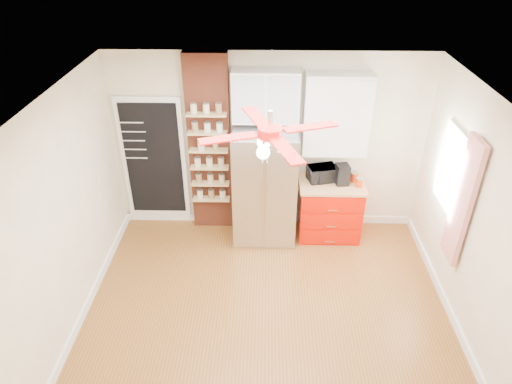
{
  "coord_description": "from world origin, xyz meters",
  "views": [
    {
      "loc": [
        -0.04,
        -4.02,
        4.21
      ],
      "look_at": [
        -0.16,
        0.9,
        1.21
      ],
      "focal_mm": 32.0,
      "sensor_mm": 36.0,
      "label": 1
    }
  ],
  "objects_px": {
    "fridge": "(265,185)",
    "toaster_oven": "(322,173)",
    "red_cabinet": "(329,209)",
    "pantry_jar_oats": "(201,146)",
    "ceiling_fan": "(270,133)",
    "canister_left": "(359,183)",
    "coffee_maker": "(342,174)"
  },
  "relations": [
    {
      "from": "ceiling_fan",
      "to": "toaster_oven",
      "type": "height_order",
      "value": "ceiling_fan"
    },
    {
      "from": "toaster_oven",
      "to": "coffee_maker",
      "type": "distance_m",
      "value": 0.29
    },
    {
      "from": "coffee_maker",
      "to": "canister_left",
      "type": "distance_m",
      "value": 0.27
    },
    {
      "from": "toaster_oven",
      "to": "canister_left",
      "type": "xyz_separation_m",
      "value": [
        0.51,
        -0.17,
        -0.05
      ]
    },
    {
      "from": "toaster_oven",
      "to": "pantry_jar_oats",
      "type": "bearing_deg",
      "value": 165.1
    },
    {
      "from": "fridge",
      "to": "pantry_jar_oats",
      "type": "relative_size",
      "value": 13.53
    },
    {
      "from": "fridge",
      "to": "toaster_oven",
      "type": "bearing_deg",
      "value": 9.05
    },
    {
      "from": "fridge",
      "to": "red_cabinet",
      "type": "xyz_separation_m",
      "value": [
        0.97,
        0.05,
        -0.42
      ]
    },
    {
      "from": "ceiling_fan",
      "to": "coffee_maker",
      "type": "relative_size",
      "value": 4.69
    },
    {
      "from": "ceiling_fan",
      "to": "coffee_maker",
      "type": "height_order",
      "value": "ceiling_fan"
    },
    {
      "from": "coffee_maker",
      "to": "ceiling_fan",
      "type": "bearing_deg",
      "value": -132.06
    },
    {
      "from": "red_cabinet",
      "to": "canister_left",
      "type": "distance_m",
      "value": 0.64
    },
    {
      "from": "fridge",
      "to": "ceiling_fan",
      "type": "bearing_deg",
      "value": -88.24
    },
    {
      "from": "red_cabinet",
      "to": "toaster_oven",
      "type": "relative_size",
      "value": 2.33
    },
    {
      "from": "red_cabinet",
      "to": "pantry_jar_oats",
      "type": "height_order",
      "value": "pantry_jar_oats"
    },
    {
      "from": "coffee_maker",
      "to": "fridge",
      "type": "bearing_deg",
      "value": 172.21
    },
    {
      "from": "ceiling_fan",
      "to": "canister_left",
      "type": "relative_size",
      "value": 11.2
    },
    {
      "from": "red_cabinet",
      "to": "pantry_jar_oats",
      "type": "bearing_deg",
      "value": 177.7
    },
    {
      "from": "canister_left",
      "to": "pantry_jar_oats",
      "type": "bearing_deg",
      "value": 175.8
    },
    {
      "from": "coffee_maker",
      "to": "toaster_oven",
      "type": "bearing_deg",
      "value": 151.58
    },
    {
      "from": "red_cabinet",
      "to": "toaster_oven",
      "type": "distance_m",
      "value": 0.58
    },
    {
      "from": "toaster_oven",
      "to": "coffee_maker",
      "type": "bearing_deg",
      "value": -33.68
    },
    {
      "from": "toaster_oven",
      "to": "canister_left",
      "type": "bearing_deg",
      "value": -33.62
    },
    {
      "from": "toaster_oven",
      "to": "coffee_maker",
      "type": "relative_size",
      "value": 1.35
    },
    {
      "from": "pantry_jar_oats",
      "to": "canister_left",
      "type": "bearing_deg",
      "value": -4.2
    },
    {
      "from": "fridge",
      "to": "ceiling_fan",
      "type": "relative_size",
      "value": 1.25
    },
    {
      "from": "ceiling_fan",
      "to": "toaster_oven",
      "type": "bearing_deg",
      "value": 66.18
    },
    {
      "from": "fridge",
      "to": "toaster_oven",
      "type": "relative_size",
      "value": 4.33
    },
    {
      "from": "red_cabinet",
      "to": "toaster_oven",
      "type": "bearing_deg",
      "value": 150.1
    },
    {
      "from": "ceiling_fan",
      "to": "canister_left",
      "type": "bearing_deg",
      "value": 50.96
    },
    {
      "from": "red_cabinet",
      "to": "canister_left",
      "type": "relative_size",
      "value": 7.52
    },
    {
      "from": "ceiling_fan",
      "to": "pantry_jar_oats",
      "type": "bearing_deg",
      "value": 118.38
    }
  ]
}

